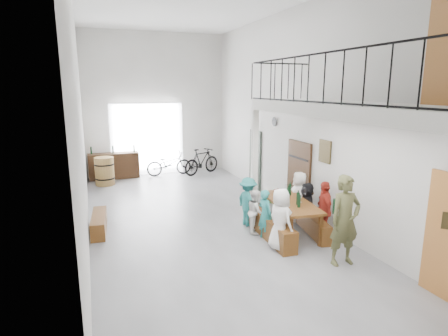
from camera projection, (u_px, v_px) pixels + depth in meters
name	position (u px, v px, depth m)	size (l,w,h in m)	color
floor	(201.00, 221.00, 9.74)	(12.00, 12.00, 0.00)	slate
room_walls	(199.00, 81.00, 9.00)	(12.00, 12.00, 12.00)	silver
gateway_portal	(147.00, 139.00, 14.77)	(2.80, 0.08, 2.80)	white
right_wall_decor	(336.00, 162.00, 8.57)	(0.07, 8.28, 5.07)	#A4632B
balcony	(349.00, 112.00, 6.92)	(1.52, 5.62, 4.00)	white
tasting_table	(290.00, 204.00, 8.81)	(1.08, 2.11, 0.79)	brown
bench_inner	(270.00, 227.00, 8.65)	(0.34, 2.15, 0.49)	brown
bench_wall	(310.00, 222.00, 9.02)	(0.25, 1.93, 0.44)	brown
tableware	(289.00, 194.00, 8.83)	(0.61, 1.26, 0.35)	black
side_bench	(99.00, 223.00, 9.01)	(0.32, 1.46, 0.41)	brown
oak_barrel	(105.00, 171.00, 13.27)	(0.68, 0.68, 1.00)	olive
serving_counter	(114.00, 166.00, 14.24)	(1.85, 0.51, 0.98)	#3B220F
counter_bottles	(113.00, 149.00, 14.11)	(1.61, 0.15, 0.28)	black
guest_left_a	(280.00, 220.00, 7.89)	(0.66, 0.43, 1.35)	white
guest_left_b	(265.00, 214.00, 8.49)	(0.42, 0.28, 1.16)	teal
guest_left_c	(256.00, 211.00, 8.89)	(0.51, 0.39, 1.04)	white
guest_left_d	(248.00, 202.00, 9.33)	(0.80, 0.46, 1.23)	teal
guest_right_a	(324.00, 209.00, 8.61)	(0.78, 0.32, 1.32)	maroon
guest_right_b	(307.00, 205.00, 9.20)	(1.06, 0.34, 1.14)	black
guest_right_c	(299.00, 196.00, 9.66)	(0.64, 0.41, 1.30)	white
host_standing	(345.00, 220.00, 7.21)	(0.65, 0.43, 1.79)	#4C4D2B
potted_plant	(271.00, 195.00, 11.27)	(0.41, 0.36, 0.46)	#235520
bicycle_near	(169.00, 164.00, 14.75)	(0.62, 1.78, 0.93)	black
bicycle_far	(202.00, 161.00, 14.94)	(0.49, 1.73, 1.04)	black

